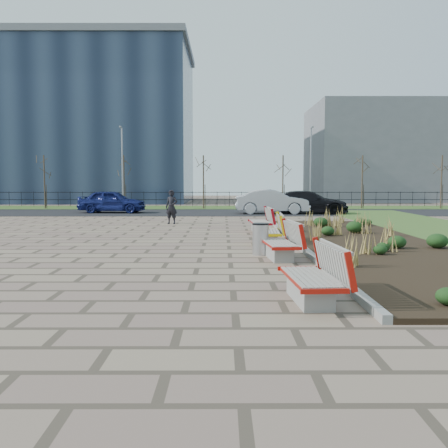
{
  "coord_description": "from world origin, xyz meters",
  "views": [
    {
      "loc": [
        1.47,
        -11.25,
        2.15
      ],
      "look_at": [
        1.5,
        3.0,
        0.9
      ],
      "focal_mm": 40.0,
      "sensor_mm": 36.0,
      "label": 1
    }
  ],
  "objects_px": {
    "car_silver": "(272,202)",
    "lamp_east": "(311,168)",
    "bench_c": "(268,230)",
    "bench_a": "(310,274)",
    "litter_bin": "(260,239)",
    "bench_b": "(279,241)",
    "car_blue": "(112,201)",
    "bench_d": "(260,220)",
    "car_black": "(308,202)",
    "lamp_west": "(122,168)",
    "pedestrian": "(172,207)"
  },
  "relations": [
    {
      "from": "car_silver",
      "to": "lamp_east",
      "type": "distance_m",
      "value": 6.64
    },
    {
      "from": "pedestrian",
      "to": "car_blue",
      "type": "bearing_deg",
      "value": 137.01
    },
    {
      "from": "car_blue",
      "to": "lamp_east",
      "type": "relative_size",
      "value": 0.73
    },
    {
      "from": "litter_bin",
      "to": "pedestrian",
      "type": "bearing_deg",
      "value": 109.35
    },
    {
      "from": "car_black",
      "to": "lamp_west",
      "type": "distance_m",
      "value": 14.17
    },
    {
      "from": "bench_a",
      "to": "litter_bin",
      "type": "height_order",
      "value": "bench_a"
    },
    {
      "from": "bench_a",
      "to": "bench_d",
      "type": "distance_m",
      "value": 11.89
    },
    {
      "from": "bench_b",
      "to": "bench_c",
      "type": "xyz_separation_m",
      "value": [
        0.0,
        3.12,
        0.0
      ]
    },
    {
      "from": "car_silver",
      "to": "lamp_west",
      "type": "height_order",
      "value": "lamp_west"
    },
    {
      "from": "car_blue",
      "to": "car_silver",
      "type": "bearing_deg",
      "value": -90.78
    },
    {
      "from": "lamp_west",
      "to": "pedestrian",
      "type": "bearing_deg",
      "value": -68.69
    },
    {
      "from": "bench_b",
      "to": "bench_d",
      "type": "height_order",
      "value": "same"
    },
    {
      "from": "car_blue",
      "to": "lamp_west",
      "type": "bearing_deg",
      "value": 6.48
    },
    {
      "from": "pedestrian",
      "to": "car_silver",
      "type": "height_order",
      "value": "pedestrian"
    },
    {
      "from": "car_blue",
      "to": "pedestrian",
      "type": "bearing_deg",
      "value": -145.53
    },
    {
      "from": "car_black",
      "to": "litter_bin",
      "type": "bearing_deg",
      "value": 173.76
    },
    {
      "from": "bench_a",
      "to": "bench_c",
      "type": "relative_size",
      "value": 1.0
    },
    {
      "from": "car_blue",
      "to": "lamp_west",
      "type": "distance_m",
      "value": 4.85
    },
    {
      "from": "litter_bin",
      "to": "pedestrian",
      "type": "height_order",
      "value": "pedestrian"
    },
    {
      "from": "bench_d",
      "to": "bench_b",
      "type": "bearing_deg",
      "value": -92.79
    },
    {
      "from": "litter_bin",
      "to": "bench_d",
      "type": "bearing_deg",
      "value": 85.94
    },
    {
      "from": "bench_d",
      "to": "litter_bin",
      "type": "distance_m",
      "value": 6.3
    },
    {
      "from": "car_black",
      "to": "car_silver",
      "type": "bearing_deg",
      "value": 99.24
    },
    {
      "from": "car_silver",
      "to": "lamp_west",
      "type": "xyz_separation_m",
      "value": [
        -10.65,
        5.28,
        2.24
      ]
    },
    {
      "from": "bench_a",
      "to": "litter_bin",
      "type": "xyz_separation_m",
      "value": [
        -0.45,
        5.61,
        -0.05
      ]
    },
    {
      "from": "bench_d",
      "to": "lamp_west",
      "type": "relative_size",
      "value": 0.35
    },
    {
      "from": "bench_b",
      "to": "litter_bin",
      "type": "bearing_deg",
      "value": 115.91
    },
    {
      "from": "bench_a",
      "to": "bench_d",
      "type": "relative_size",
      "value": 1.0
    },
    {
      "from": "car_silver",
      "to": "car_black",
      "type": "height_order",
      "value": "car_silver"
    },
    {
      "from": "car_black",
      "to": "bench_c",
      "type": "bearing_deg",
      "value": 173.24
    },
    {
      "from": "bench_a",
      "to": "car_blue",
      "type": "bearing_deg",
      "value": 106.46
    },
    {
      "from": "lamp_east",
      "to": "lamp_west",
      "type": "bearing_deg",
      "value": 180.0
    },
    {
      "from": "pedestrian",
      "to": "car_black",
      "type": "bearing_deg",
      "value": 59.83
    },
    {
      "from": "bench_b",
      "to": "car_silver",
      "type": "bearing_deg",
      "value": 79.7
    },
    {
      "from": "bench_c",
      "to": "lamp_east",
      "type": "height_order",
      "value": "lamp_east"
    },
    {
      "from": "car_black",
      "to": "bench_d",
      "type": "bearing_deg",
      "value": 168.61
    },
    {
      "from": "bench_c",
      "to": "lamp_east",
      "type": "bearing_deg",
      "value": 79.31
    },
    {
      "from": "bench_c",
      "to": "car_blue",
      "type": "xyz_separation_m",
      "value": [
        -8.86,
        16.29,
        0.27
      ]
    },
    {
      "from": "bench_c",
      "to": "car_silver",
      "type": "height_order",
      "value": "car_silver"
    },
    {
      "from": "litter_bin",
      "to": "car_silver",
      "type": "relative_size",
      "value": 0.19
    },
    {
      "from": "litter_bin",
      "to": "lamp_west",
      "type": "relative_size",
      "value": 0.15
    },
    {
      "from": "bench_b",
      "to": "bench_a",
      "type": "bearing_deg",
      "value": -95.17
    },
    {
      "from": "litter_bin",
      "to": "car_blue",
      "type": "relative_size",
      "value": 0.2
    },
    {
      "from": "bench_c",
      "to": "car_blue",
      "type": "relative_size",
      "value": 0.48
    },
    {
      "from": "bench_a",
      "to": "bench_b",
      "type": "distance_m",
      "value": 4.87
    },
    {
      "from": "bench_d",
      "to": "car_blue",
      "type": "distance_m",
      "value": 15.24
    },
    {
      "from": "bench_b",
      "to": "bench_c",
      "type": "relative_size",
      "value": 1.0
    },
    {
      "from": "bench_d",
      "to": "litter_bin",
      "type": "xyz_separation_m",
      "value": [
        -0.45,
        -6.28,
        -0.05
      ]
    },
    {
      "from": "car_black",
      "to": "lamp_east",
      "type": "relative_size",
      "value": 0.84
    },
    {
      "from": "bench_a",
      "to": "lamp_west",
      "type": "height_order",
      "value": "lamp_west"
    }
  ]
}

